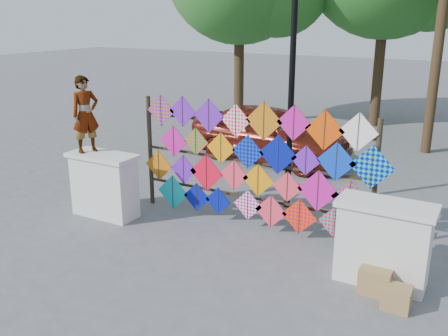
{
  "coord_description": "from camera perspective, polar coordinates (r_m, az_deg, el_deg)",
  "views": [
    {
      "loc": [
        3.91,
        -7.19,
        3.88
      ],
      "look_at": [
        -0.43,
        0.6,
        1.12
      ],
      "focal_mm": 40.0,
      "sensor_mm": 36.0,
      "label": 1
    }
  ],
  "objects": [
    {
      "name": "vendor_woman",
      "position": [
        10.03,
        -15.55,
        5.93
      ],
      "size": [
        0.54,
        0.64,
        1.49
      ],
      "primitive_type": "imported",
      "rotation": [
        0.0,
        0.0,
        1.18
      ],
      "color": "#99999E",
      "rests_on": "parapet_left"
    },
    {
      "name": "ground",
      "position": [
        9.05,
        0.55,
        -8.16
      ],
      "size": [
        80.0,
        80.0,
        0.0
      ],
      "primitive_type": "plane",
      "color": "slate",
      "rests_on": "ground"
    },
    {
      "name": "parapet_right",
      "position": [
        7.79,
        17.72,
        -8.15
      ],
      "size": [
        1.4,
        0.65,
        1.28
      ],
      "color": "white",
      "rests_on": "ground"
    },
    {
      "name": "parapet_left",
      "position": [
        10.14,
        -13.52,
        -1.84
      ],
      "size": [
        1.4,
        0.65,
        1.28
      ],
      "color": "white",
      "rests_on": "ground"
    },
    {
      "name": "cardboard_box_far",
      "position": [
        7.44,
        19.13,
        -13.83
      ],
      "size": [
        0.38,
        0.35,
        0.32
      ],
      "primitive_type": "cube",
      "color": "#A17C4E",
      "rests_on": "ground"
    },
    {
      "name": "sedan",
      "position": [
        13.7,
        5.18,
        4.01
      ],
      "size": [
        4.68,
        2.31,
        1.53
      ],
      "primitive_type": "imported",
      "rotation": [
        0.0,
        0.0,
        1.46
      ],
      "color": "maroon",
      "rests_on": "ground"
    },
    {
      "name": "lamppost",
      "position": [
        9.94,
        7.77,
        10.2
      ],
      "size": [
        0.28,
        0.28,
        4.46
      ],
      "color": "black",
      "rests_on": "ground"
    },
    {
      "name": "cardboard_box_near",
      "position": [
        7.71,
        16.96,
        -12.12
      ],
      "size": [
        0.44,
        0.39,
        0.39
      ],
      "primitive_type": "cube",
      "color": "#A17C4E",
      "rests_on": "ground"
    },
    {
      "name": "kite_rack",
      "position": [
        9.16,
        3.48,
        0.32
      ],
      "size": [
        4.98,
        0.24,
        2.42
      ],
      "color": "#2E2419",
      "rests_on": "ground"
    }
  ]
}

